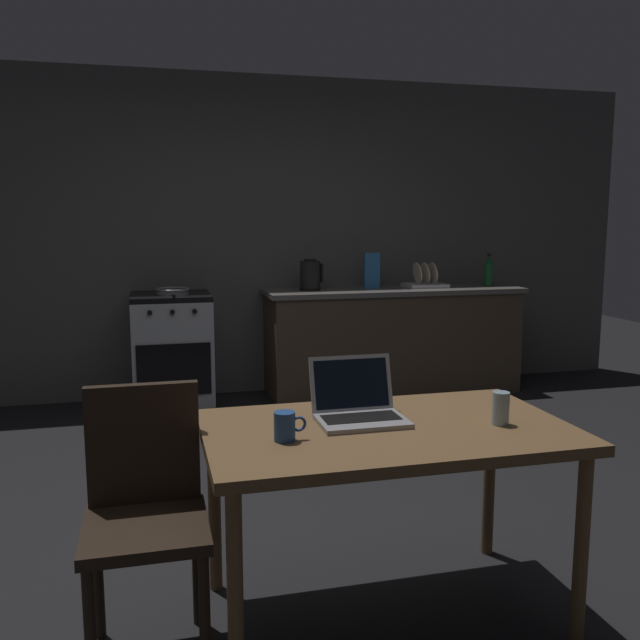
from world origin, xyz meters
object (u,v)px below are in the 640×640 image
object	(u,v)px
stove_oven	(172,350)
electric_kettle	(310,275)
dish_rack	(425,282)
bottle	(489,271)
drinking_glass	(501,408)
frying_pan	(173,291)
dining_table	(387,445)
chair	(145,502)
laptop	(358,408)
coffee_mug	(285,426)
cereal_box	(372,271)

from	to	relation	value
stove_oven	electric_kettle	bearing A→B (deg)	0.13
electric_kettle	dish_rack	distance (m)	1.00
electric_kettle	bottle	world-z (taller)	bottle
drinking_glass	electric_kettle	bearing A→B (deg)	89.10
electric_kettle	frying_pan	xyz separation A→B (m)	(-1.09, -0.03, -0.10)
dining_table	chair	world-z (taller)	chair
chair	laptop	xyz separation A→B (m)	(0.77, 0.09, 0.25)
stove_oven	laptop	size ratio (longest dim) A/B	2.78
dining_table	chair	distance (m)	0.86
dining_table	dish_rack	bearing A→B (deg)	64.80
frying_pan	coffee_mug	xyz separation A→B (m)	(0.25, -3.13, -0.14)
drinking_glass	cereal_box	xyz separation A→B (m)	(0.58, 3.19, 0.25)
stove_oven	dish_rack	distance (m)	2.16
laptop	drinking_glass	world-z (taller)	laptop
drinking_glass	chair	bearing A→B (deg)	175.76
bottle	frying_pan	world-z (taller)	bottle
chair	coffee_mug	size ratio (longest dim) A/B	8.13
chair	coffee_mug	world-z (taller)	chair
stove_oven	dish_rack	world-z (taller)	dish_rack
laptop	dish_rack	size ratio (longest dim) A/B	0.94
dining_table	coffee_mug	size ratio (longest dim) A/B	11.79
electric_kettle	bottle	size ratio (longest dim) A/B	0.91
laptop	dining_table	bearing A→B (deg)	-41.61
cereal_box	dish_rack	bearing A→B (deg)	-2.43
frying_pan	drinking_glass	xyz separation A→B (m)	(1.04, -3.14, -0.13)
bottle	frying_pan	bearing A→B (deg)	179.53
bottle	cereal_box	xyz separation A→B (m)	(-1.03, 0.07, 0.02)
laptop	bottle	bearing A→B (deg)	63.85
stove_oven	dish_rack	size ratio (longest dim) A/B	2.61
cereal_box	dish_rack	world-z (taller)	cereal_box
electric_kettle	cereal_box	world-z (taller)	cereal_box
laptop	cereal_box	size ratio (longest dim) A/B	1.08
cereal_box	drinking_glass	bearing A→B (deg)	-100.29
drinking_glass	cereal_box	size ratio (longest dim) A/B	0.41
coffee_mug	dish_rack	distance (m)	3.66
stove_oven	coffee_mug	world-z (taller)	stove_oven
dining_table	electric_kettle	bearing A→B (deg)	81.65
chair	coffee_mug	distance (m)	0.53
coffee_mug	cereal_box	world-z (taller)	cereal_box
dining_table	cereal_box	distance (m)	3.28
electric_kettle	chair	bearing A→B (deg)	-112.96
chair	drinking_glass	xyz separation A→B (m)	(1.25, -0.09, 0.26)
dining_table	chair	size ratio (longest dim) A/B	1.45
stove_oven	dining_table	world-z (taller)	stove_oven
laptop	frying_pan	xyz separation A→B (m)	(-0.56, 2.96, 0.14)
dining_table	bottle	xyz separation A→B (m)	(2.02, 3.04, 0.37)
electric_kettle	drinking_glass	world-z (taller)	electric_kettle
coffee_mug	chair	bearing A→B (deg)	170.22
drinking_glass	cereal_box	distance (m)	3.25
chair	frying_pan	world-z (taller)	frying_pan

